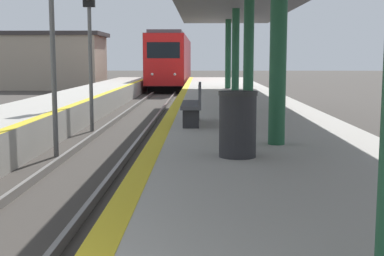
# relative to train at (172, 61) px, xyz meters

# --- Properties ---
(train) EXTENTS (2.66, 20.75, 4.22)m
(train) POSITION_rel_train_xyz_m (0.00, 0.00, 0.00)
(train) COLOR black
(train) RESTS_ON ground
(signal_mid) EXTENTS (0.36, 0.31, 4.86)m
(signal_mid) POSITION_rel_train_xyz_m (-1.04, -32.25, 1.23)
(signal_mid) COLOR #595959
(signal_mid) RESTS_ON ground
(signal_far) EXTENTS (0.36, 0.31, 4.86)m
(signal_far) POSITION_rel_train_xyz_m (-1.10, -27.75, 1.23)
(signal_far) COLOR #595959
(signal_far) RESTS_ON ground
(trash_bin) EXTENTS (0.59, 0.59, 0.99)m
(trash_bin) POSITION_rel_train_xyz_m (3.01, -36.86, -0.78)
(trash_bin) COLOR #262628
(trash_bin) RESTS_ON platform_right
(bench) EXTENTS (0.44, 1.80, 0.92)m
(bench) POSITION_rel_train_xyz_m (2.30, -32.83, -0.78)
(bench) COLOR #4C4C51
(bench) RESTS_ON platform_right
(station_building) EXTENTS (11.74, 5.27, 4.31)m
(station_building) POSITION_rel_train_xyz_m (-10.86, -3.67, 0.03)
(station_building) COLOR tan
(station_building) RESTS_ON ground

